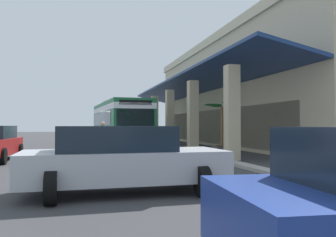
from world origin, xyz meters
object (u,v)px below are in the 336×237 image
at_px(transit_bus, 119,120).
at_px(potted_palm, 222,139).
at_px(parked_sedan_silver, 122,159).
at_px(pedestrian, 103,136).

height_order(transit_bus, potted_palm, transit_bus).
relative_size(transit_bus, parked_sedan_silver, 2.56).
bearing_deg(transit_bus, potted_palm, 24.40).
xyz_separation_m(transit_bus, parked_sedan_silver, (18.10, -1.82, -1.10)).
relative_size(parked_sedan_silver, potted_palm, 1.64).
bearing_deg(potted_palm, parked_sedan_silver, -34.20).
height_order(parked_sedan_silver, pedestrian, pedestrian).
bearing_deg(pedestrian, parked_sedan_silver, -1.04).
xyz_separation_m(pedestrian, potted_palm, (1.62, 5.83, -0.16)).
xyz_separation_m(parked_sedan_silver, potted_palm, (-8.85, 6.02, 0.03)).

